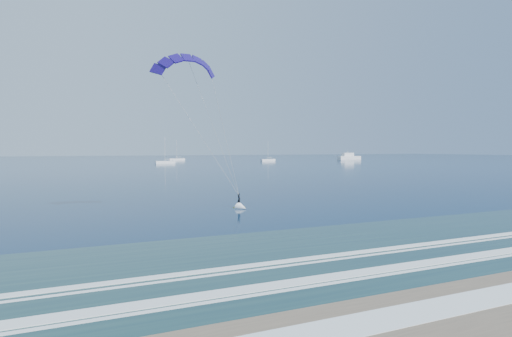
{
  "coord_description": "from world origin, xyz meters",
  "views": [
    {
      "loc": [
        -15.41,
        -14.24,
        6.84
      ],
      "look_at": [
        4.59,
        27.09,
        4.84
      ],
      "focal_mm": 32.0,
      "sensor_mm": 36.0,
      "label": 1
    }
  ],
  "objects_px": {
    "kitesurfer_rig": "(216,134)",
    "sailboat_4": "(177,159)",
    "sailboat_3": "(165,162)",
    "motor_yacht": "(349,157)",
    "sailboat_5": "(268,160)"
  },
  "relations": [
    {
      "from": "kitesurfer_rig",
      "to": "sailboat_4",
      "type": "xyz_separation_m",
      "value": [
        56.82,
        213.54,
        -7.7
      ]
    },
    {
      "from": "sailboat_3",
      "to": "sailboat_4",
      "type": "distance_m",
      "value": 53.13
    },
    {
      "from": "motor_yacht",
      "to": "sailboat_5",
      "type": "bearing_deg",
      "value": -170.84
    },
    {
      "from": "motor_yacht",
      "to": "sailboat_5",
      "type": "relative_size",
      "value": 1.4
    },
    {
      "from": "sailboat_4",
      "to": "sailboat_5",
      "type": "xyz_separation_m",
      "value": [
        40.33,
        -37.2,
        -0.01
      ]
    },
    {
      "from": "kitesurfer_rig",
      "to": "motor_yacht",
      "type": "bearing_deg",
      "value": 49.51
    },
    {
      "from": "sailboat_3",
      "to": "motor_yacht",
      "type": "bearing_deg",
      "value": 10.28
    },
    {
      "from": "kitesurfer_rig",
      "to": "motor_yacht",
      "type": "distance_m",
      "value": 245.08
    },
    {
      "from": "kitesurfer_rig",
      "to": "sailboat_5",
      "type": "xyz_separation_m",
      "value": [
        97.15,
        176.34,
        -7.71
      ]
    },
    {
      "from": "sailboat_3",
      "to": "sailboat_5",
      "type": "height_order",
      "value": "sailboat_3"
    },
    {
      "from": "kitesurfer_rig",
      "to": "sailboat_3",
      "type": "bearing_deg",
      "value": 77.26
    },
    {
      "from": "sailboat_3",
      "to": "sailboat_5",
      "type": "bearing_deg",
      "value": 11.43
    },
    {
      "from": "motor_yacht",
      "to": "sailboat_3",
      "type": "bearing_deg",
      "value": -169.72
    },
    {
      "from": "sailboat_3",
      "to": "sailboat_5",
      "type": "distance_m",
      "value": 61.25
    },
    {
      "from": "motor_yacht",
      "to": "sailboat_5",
      "type": "xyz_separation_m",
      "value": [
        -61.92,
        -9.99,
        -1.0
      ]
    }
  ]
}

